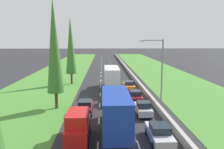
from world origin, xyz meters
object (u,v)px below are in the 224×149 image
at_px(blue_box_truck_centre_lane, 115,112).
at_px(orange_sedan_right_lane, 129,86).
at_px(red_van_left_lane, 78,126).
at_px(street_light_mast, 160,68).
at_px(white_box_truck_centre_lane, 111,78).
at_px(maroon_sedan_left_lane, 85,107).
at_px(silver_hatchback_right_lane, 143,108).
at_px(poplar_tree_third, 71,46).
at_px(blue_sedan_centre_lane, 111,98).
at_px(maroon_sedan_right_lane, 135,96).
at_px(poplar_tree_second, 54,46).
at_px(silver_sedan_right_lane, 159,133).

xyz_separation_m(blue_box_truck_centre_lane, orange_sedan_right_lane, (3.46, 18.22, -1.37)).
height_order(red_van_left_lane, street_light_mast, street_light_mast).
relative_size(red_van_left_lane, white_box_truck_centre_lane, 0.52).
bearing_deg(white_box_truck_centre_lane, maroon_sedan_left_lane, -106.85).
relative_size(silver_hatchback_right_lane, white_box_truck_centre_lane, 0.41).
relative_size(orange_sedan_right_lane, maroon_sedan_left_lane, 1.00).
distance_m(maroon_sedan_left_lane, poplar_tree_third, 19.60).
relative_size(blue_sedan_centre_lane, poplar_tree_third, 0.34).
bearing_deg(street_light_mast, orange_sedan_right_lane, 106.98).
height_order(blue_box_truck_centre_lane, blue_sedan_centre_lane, blue_box_truck_centre_lane).
relative_size(silver_hatchback_right_lane, street_light_mast, 0.43).
relative_size(red_van_left_lane, blue_box_truck_centre_lane, 0.52).
relative_size(maroon_sedan_right_lane, white_box_truck_centre_lane, 0.48).
distance_m(silver_hatchback_right_lane, maroon_sedan_left_lane, 7.08).
distance_m(blue_sedan_centre_lane, street_light_mast, 7.87).
height_order(red_van_left_lane, white_box_truck_centre_lane, white_box_truck_centre_lane).
bearing_deg(blue_box_truck_centre_lane, blue_sedan_centre_lane, 89.85).
relative_size(maroon_sedan_left_lane, poplar_tree_second, 0.32).
bearing_deg(street_light_mast, maroon_sedan_right_lane, 141.08).
bearing_deg(poplar_tree_third, white_box_truck_centre_lane, -35.53).
bearing_deg(blue_sedan_centre_lane, blue_box_truck_centre_lane, -90.15).
distance_m(white_box_truck_centre_lane, poplar_tree_second, 14.10).
bearing_deg(orange_sedan_right_lane, blue_sedan_centre_lane, -113.00).
bearing_deg(blue_sedan_centre_lane, red_van_left_lane, -106.23).
relative_size(silver_sedan_right_lane, white_box_truck_centre_lane, 0.48).
distance_m(maroon_sedan_right_lane, blue_box_truck_centre_lane, 11.62).
bearing_deg(poplar_tree_second, street_light_mast, 2.36).
xyz_separation_m(silver_hatchback_right_lane, street_light_mast, (2.74, 3.59, 4.40)).
relative_size(blue_box_truck_centre_lane, white_box_truck_centre_lane, 1.00).
distance_m(poplar_tree_second, street_light_mast, 13.95).
height_order(white_box_truck_centre_lane, maroon_sedan_left_lane, white_box_truck_centre_lane).
height_order(silver_sedan_right_lane, silver_hatchback_right_lane, silver_hatchback_right_lane).
bearing_deg(white_box_truck_centre_lane, blue_sedan_centre_lane, -92.26).
height_order(maroon_sedan_right_lane, blue_box_truck_centre_lane, blue_box_truck_centre_lane).
xyz_separation_m(orange_sedan_right_lane, poplar_tree_third, (-10.94, 5.77, 6.89)).
bearing_deg(silver_hatchback_right_lane, blue_sedan_centre_lane, 125.72).
xyz_separation_m(red_van_left_lane, orange_sedan_right_lane, (6.82, 19.73, -0.59)).
bearing_deg(silver_sedan_right_lane, poplar_tree_third, 113.52).
relative_size(red_van_left_lane, blue_sedan_centre_lane, 1.09).
xyz_separation_m(maroon_sedan_left_lane, poplar_tree_second, (-3.89, 2.02, 7.32)).
bearing_deg(orange_sedan_right_lane, red_van_left_lane, -109.08).
relative_size(poplar_tree_third, street_light_mast, 1.48).
xyz_separation_m(silver_sedan_right_lane, blue_box_truck_centre_lane, (-3.79, 1.89, 1.37)).
relative_size(silver_sedan_right_lane, poplar_tree_third, 0.34).
bearing_deg(white_box_truck_centre_lane, street_light_mast, -58.19).
distance_m(blue_sedan_centre_lane, poplar_tree_second, 10.52).
bearing_deg(silver_sedan_right_lane, maroon_sedan_right_lane, 91.22).
height_order(silver_hatchback_right_lane, orange_sedan_right_lane, silver_hatchback_right_lane).
bearing_deg(silver_hatchback_right_lane, poplar_tree_third, 120.47).
bearing_deg(maroon_sedan_right_lane, poplar_tree_second, -165.05).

